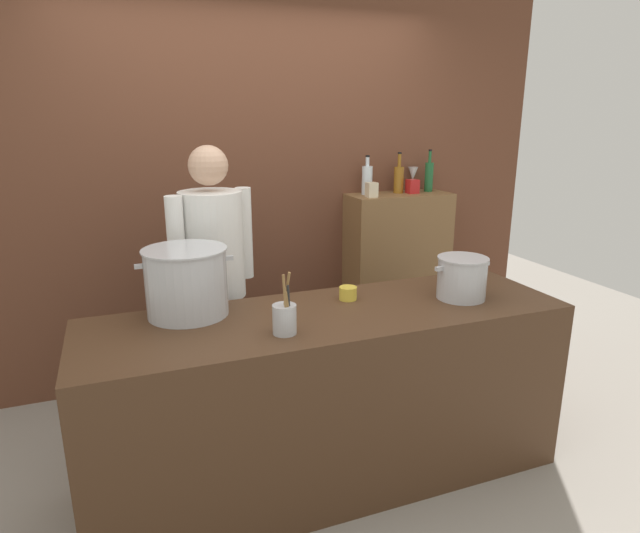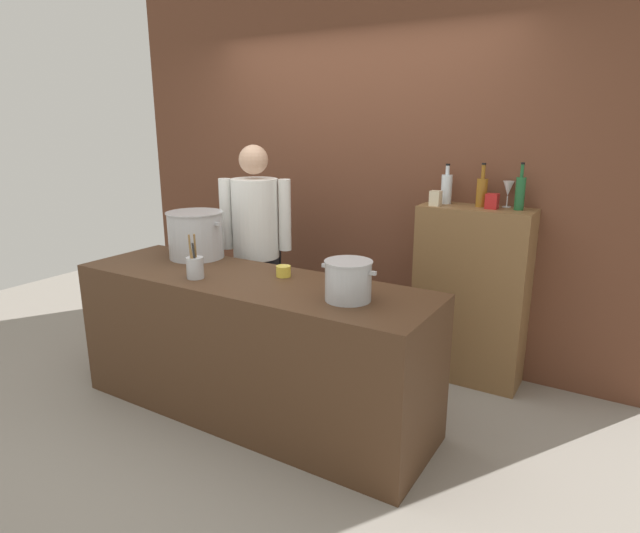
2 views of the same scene
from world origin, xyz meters
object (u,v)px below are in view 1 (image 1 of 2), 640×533
object	(u,v)px
wine_bottle_green	(429,176)
wine_glass_tall	(413,174)
utensil_crock	(285,318)
butter_jar	(348,293)
chef	(214,273)
wine_bottle_clear	(367,179)
stockpot_small	(462,278)
wine_bottle_amber	(399,179)
spice_tin_cream	(372,190)
spice_tin_red	(412,186)
stockpot_large	(187,282)

from	to	relation	value
wine_bottle_green	wine_glass_tall	world-z (taller)	wine_bottle_green
utensil_crock	butter_jar	world-z (taller)	utensil_crock
utensil_crock	wine_bottle_green	xyz separation A→B (m)	(1.57, 1.39, 0.40)
chef	wine_bottle_green	xyz separation A→B (m)	(1.72, 0.59, 0.41)
butter_jar	wine_bottle_clear	world-z (taller)	wine_bottle_clear
butter_jar	stockpot_small	bearing A→B (deg)	-18.76
chef	wine_bottle_amber	world-z (taller)	chef
spice_tin_cream	spice_tin_red	bearing A→B (deg)	10.87
chef	stockpot_large	bearing A→B (deg)	39.89
wine_bottle_green	spice_tin_cream	bearing A→B (deg)	-167.80
stockpot_large	spice_tin_red	xyz separation A→B (m)	(1.76, 0.96, 0.25)
butter_jar	spice_tin_red	xyz separation A→B (m)	(0.97, 1.04, 0.37)
stockpot_large	wine_glass_tall	distance (m)	2.15
butter_jar	stockpot_large	bearing A→B (deg)	174.60
wine_bottle_clear	spice_tin_red	distance (m)	0.35
utensil_crock	wine_glass_tall	size ratio (longest dim) A/B	1.57
stockpot_large	utensil_crock	bearing A→B (deg)	-47.14
stockpot_large	utensil_crock	distance (m)	0.53
stockpot_small	wine_bottle_clear	size ratio (longest dim) A/B	1.15
wine_bottle_green	utensil_crock	bearing A→B (deg)	-138.39
chef	wine_glass_tall	bearing A→B (deg)	177.13
spice_tin_red	spice_tin_cream	size ratio (longest dim) A/B	0.98
wine_bottle_amber	wine_glass_tall	xyz separation A→B (m)	(0.16, 0.07, 0.02)
stockpot_small	wine_bottle_amber	bearing A→B (deg)	75.53
spice_tin_red	wine_glass_tall	bearing A→B (deg)	59.29
spice_tin_cream	butter_jar	bearing A→B (deg)	-121.93
utensil_crock	stockpot_small	bearing A→B (deg)	7.02
wine_glass_tall	stockpot_small	bearing A→B (deg)	-109.90
butter_jar	wine_bottle_clear	distance (m)	1.34
spice_tin_cream	wine_bottle_clear	bearing A→B (deg)	77.84
wine_bottle_amber	spice_tin_cream	world-z (taller)	wine_bottle_amber
butter_jar	wine_bottle_clear	size ratio (longest dim) A/B	0.33
stockpot_large	stockpot_small	distance (m)	1.37
wine_glass_tall	chef	bearing A→B (deg)	-157.92
spice_tin_cream	utensil_crock	bearing A→B (deg)	-129.11
stockpot_small	wine_bottle_green	world-z (taller)	wine_bottle_green
stockpot_large	wine_glass_tall	size ratio (longest dim) A/B	2.52
butter_jar	wine_glass_tall	xyz separation A→B (m)	(1.04, 1.16, 0.45)
stockpot_large	utensil_crock	xyz separation A→B (m)	(0.36, -0.38, -0.09)
wine_glass_tall	spice_tin_red	xyz separation A→B (m)	(-0.07, -0.12, -0.07)
wine_bottle_amber	wine_glass_tall	bearing A→B (deg)	23.08
butter_jar	wine_bottle_green	bearing A→B (deg)	43.71
stockpot_large	wine_bottle_green	world-z (taller)	wine_bottle_green
stockpot_small	wine_bottle_clear	xyz separation A→B (m)	(0.08, 1.29, 0.36)
chef	butter_jar	size ratio (longest dim) A/B	18.26
utensil_crock	spice_tin_red	bearing A→B (deg)	43.83
wine_glass_tall	spice_tin_red	world-z (taller)	wine_glass_tall
utensil_crock	spice_tin_red	world-z (taller)	spice_tin_red
utensil_crock	wine_bottle_green	distance (m)	2.13
wine_bottle_green	spice_tin_red	xyz separation A→B (m)	(-0.16, -0.04, -0.06)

